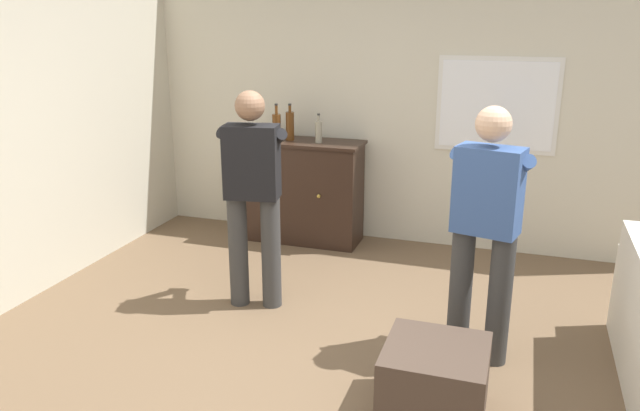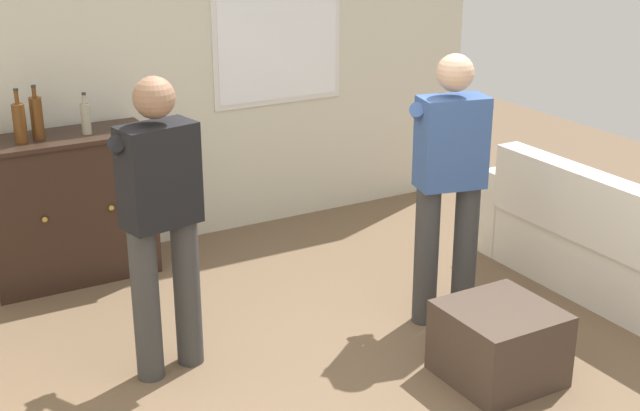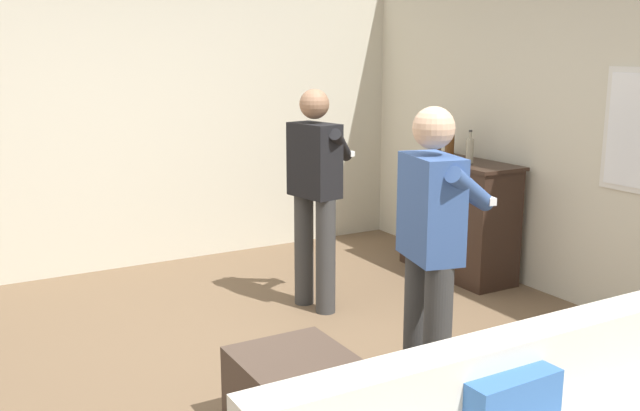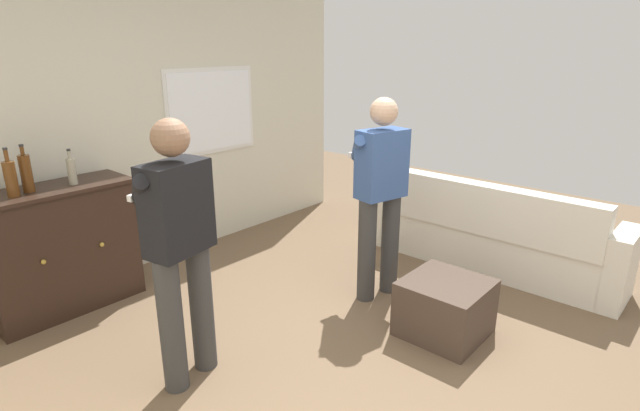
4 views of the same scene
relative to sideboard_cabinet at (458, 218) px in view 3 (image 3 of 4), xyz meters
name	(u,v)px [view 3 (image 3 of 4)]	position (x,y,z in m)	size (l,w,h in m)	color
ground	(270,369)	(0.95, -2.30, -0.51)	(10.40, 10.40, 0.00)	brown
wall_back_with_window	(583,125)	(0.97, 0.36, 0.89)	(5.20, 0.15, 2.80)	beige
wall_side_left	(139,113)	(-1.71, -2.30, 0.89)	(0.12, 5.20, 2.80)	beige
sideboard_cabinet	(458,218)	(0.00, 0.00, 0.00)	(1.14, 0.49, 1.02)	black
bottle_wine_green	(437,142)	(-0.27, -0.05, 0.65)	(0.08, 0.08, 0.36)	#593314
bottle_liquor_amber	(470,150)	(0.16, -0.04, 0.62)	(0.06, 0.06, 0.28)	gray
bottle_spirits_clear	(450,142)	(-0.15, 0.00, 0.65)	(0.08, 0.08, 0.36)	#593314
ottoman	(294,393)	(1.67, -2.51, -0.30)	(0.57, 0.57, 0.42)	#47382D
person_standing_left	(316,189)	(0.12, -1.51, 0.42)	(0.55, 0.51, 1.68)	#383838
person_standing_right	(432,248)	(1.84, -1.77, 0.42)	(0.54, 0.51, 1.68)	#383838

